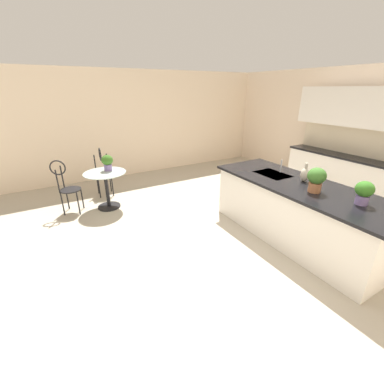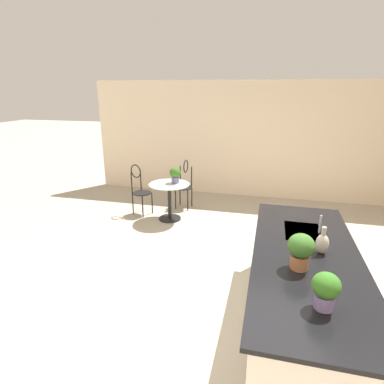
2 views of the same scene
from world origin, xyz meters
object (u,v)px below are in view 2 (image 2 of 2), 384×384
chair_by_island (140,187)px  potted_plant_counter_near (301,249)px  potted_plant_on_table (175,174)px  vase_on_counter (322,243)px  bistro_table (170,198)px  chair_near_window (185,182)px  potted_plant_counter_far (326,289)px

chair_by_island → potted_plant_counter_near: size_ratio=3.04×
potted_plant_on_table → vase_on_counter: bearing=41.3°
bistro_table → chair_near_window: 0.78m
chair_by_island → potted_plant_on_table: 0.86m
potted_plant_counter_near → vase_on_counter: (-0.35, 0.24, -0.09)m
chair_by_island → potted_plant_counter_near: potted_plant_counter_near is taller
potted_plant_on_table → potted_plant_counter_near: 3.69m
bistro_table → chair_by_island: size_ratio=0.77×
potted_plant_counter_far → vase_on_counter: potted_plant_counter_far is taller
bistro_table → chair_near_window: (-0.77, 0.10, 0.13)m
bistro_table → potted_plant_counter_far: bearing=34.1°
bistro_table → potted_plant_on_table: (-0.10, 0.09, 0.47)m
bistro_table → potted_plant_on_table: bearing=137.8°
vase_on_counter → potted_plant_counter_far: bearing=-6.1°
bistro_table → potted_plant_on_table: size_ratio=2.59×
bistro_table → vase_on_counter: bearing=43.6°
chair_by_island → vase_on_counter: (2.73, 3.13, 0.46)m
vase_on_counter → potted_plant_counter_near: bearing=-34.2°
chair_near_window → chair_by_island: bearing=-52.5°
chair_by_island → potted_plant_counter_far: size_ratio=3.51×
vase_on_counter → bistro_table: bearing=-136.4°
potted_plant_on_table → chair_near_window: bearing=179.5°
potted_plant_counter_near → chair_near_window: bearing=-150.3°
chair_near_window → potted_plant_counter_near: bearing=29.7°
bistro_table → potted_plant_counter_near: potted_plant_counter_near is taller
chair_by_island → chair_near_window: bearing=127.5°
chair_near_window → chair_by_island: 1.00m
bistro_table → chair_near_window: size_ratio=0.77×
potted_plant_on_table → potted_plant_counter_far: 4.23m
potted_plant_on_table → vase_on_counter: vase_on_counter is taller
chair_by_island → vase_on_counter: 4.18m
chair_by_island → vase_on_counter: size_ratio=3.62×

